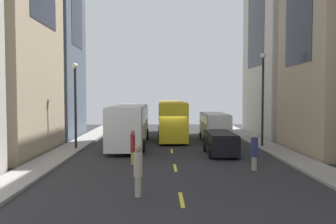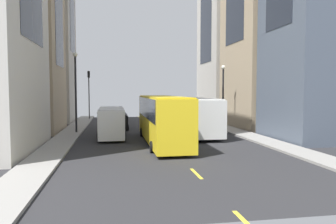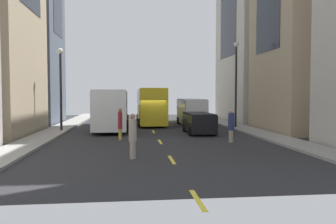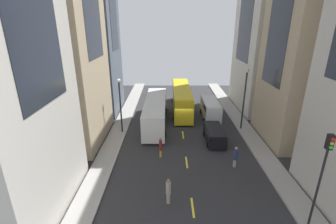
{
  "view_description": "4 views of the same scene",
  "coord_description": "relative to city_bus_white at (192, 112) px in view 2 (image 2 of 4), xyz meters",
  "views": [
    {
      "loc": [
        -0.82,
        -28.37,
        4.15
      ],
      "look_at": [
        -0.29,
        -3.29,
        2.96
      ],
      "focal_mm": 36.33,
      "sensor_mm": 36.0,
      "label": 1
    },
    {
      "loc": [
        3.91,
        30.06,
        3.95
      ],
      "look_at": [
        -0.94,
        1.22,
        2.11
      ],
      "focal_mm": 34.99,
      "sensor_mm": 36.0,
      "label": 2
    },
    {
      "loc": [
        -1.89,
        -30.27,
        2.96
      ],
      "look_at": [
        1.77,
        2.26,
        1.32
      ],
      "focal_mm": 36.41,
      "sensor_mm": 36.0,
      "label": 3
    },
    {
      "loc": [
        -1.79,
        -28.94,
        12.61
      ],
      "look_at": [
        -1.82,
        -1.29,
        2.27
      ],
      "focal_mm": 25.79,
      "sensor_mm": 36.0,
      "label": 4
    }
  ],
  "objects": [
    {
      "name": "lane_stripe_1",
      "position": [
        3.41,
        -15.23,
        -2.0
      ],
      "size": [
        0.16,
        2.0,
        0.01
      ],
      "primitive_type": "cube",
      "color": "yellow",
      "rests_on": "ground"
    },
    {
      "name": "pedestrian_waiting_curb",
      "position": [
        1.65,
        -14.77,
        -0.9
      ],
      "size": [
        0.37,
        0.37,
        2.09
      ],
      "rotation": [
        0.0,
        0.0,
        4.56
      ],
      "color": "gray",
      "rests_on": "ground"
    },
    {
      "name": "streetlamp_far",
      "position": [
        -3.92,
        -2.62,
        2.16
      ],
      "size": [
        0.44,
        0.44,
        6.5
      ],
      "color": "black",
      "rests_on": "ground"
    },
    {
      "name": "lane_stripe_0",
      "position": [
        3.41,
        -21.23,
        -2.0
      ],
      "size": [
        0.16,
        2.0,
        0.01
      ],
      "primitive_type": "cube",
      "color": "yellow",
      "rests_on": "ground"
    },
    {
      "name": "traffic_light_near_corner",
      "position": [
        10.64,
        -17.22,
        2.7
      ],
      "size": [
        0.32,
        0.44,
        6.65
      ],
      "color": "black",
      "rests_on": "ground"
    },
    {
      "name": "lane_stripe_7",
      "position": [
        3.41,
        20.77,
        -2.0
      ],
      "size": [
        0.16,
        2.0,
        0.01
      ],
      "primitive_type": "cube",
      "color": "yellow",
      "rests_on": "ground"
    },
    {
      "name": "lane_stripe_5",
      "position": [
        3.41,
        8.77,
        -2.0
      ],
      "size": [
        0.16,
        2.0,
        0.01
      ],
      "primitive_type": "cube",
      "color": "yellow",
      "rests_on": "ground"
    },
    {
      "name": "streetcar_yellow",
      "position": [
        3.65,
        5.23,
        0.12
      ],
      "size": [
        2.7,
        12.42,
        3.59
      ],
      "color": "yellow",
      "rests_on": "ground"
    },
    {
      "name": "car_black_0",
      "position": [
        6.79,
        -4.82,
        -1.07
      ],
      "size": [
        2.02,
        4.59,
        1.58
      ],
      "color": "black",
      "rests_on": "ground"
    },
    {
      "name": "ground_plane",
      "position": [
        3.41,
        -0.23,
        -2.01
      ],
      "size": [
        41.74,
        41.74,
        0.0
      ],
      "primitive_type": "plane",
      "color": "#28282B"
    },
    {
      "name": "streetlamp_near",
      "position": [
        10.74,
        -1.61,
        2.66
      ],
      "size": [
        0.44,
        0.44,
        7.42
      ],
      "color": "black",
      "rests_on": "ground"
    },
    {
      "name": "pedestrian_walking_far",
      "position": [
        7.79,
        -9.95,
        -0.93
      ],
      "size": [
        0.39,
        0.39,
        2.06
      ],
      "rotation": [
        0.0,
        0.0,
        2.51
      ],
      "color": "gray",
      "rests_on": "ground"
    },
    {
      "name": "delivery_van_white",
      "position": [
        7.47,
        2.08,
        -0.49
      ],
      "size": [
        2.25,
        5.87,
        2.58
      ],
      "color": "white",
      "rests_on": "ground"
    },
    {
      "name": "lane_stripe_4",
      "position": [
        3.41,
        2.77,
        -2.0
      ],
      "size": [
        0.16,
        2.0,
        0.01
      ],
      "primitive_type": "cube",
      "color": "yellow",
      "rests_on": "ground"
    },
    {
      "name": "city_bus_white",
      "position": [
        0.0,
        0.0,
        0.0
      ],
      "size": [
        2.8,
        12.02,
        3.35
      ],
      "color": "silver",
      "rests_on": "ground"
    },
    {
      "name": "pedestrian_crossing_mid",
      "position": [
        0.89,
        -8.25,
        -0.86
      ],
      "size": [
        0.28,
        0.28,
        2.1
      ],
      "rotation": [
        0.0,
        0.0,
        0.37
      ],
      "color": "gold",
      "rests_on": "ground"
    },
    {
      "name": "lane_stripe_3",
      "position": [
        3.41,
        -3.23,
        -2.0
      ],
      "size": [
        0.16,
        2.0,
        0.01
      ],
      "primitive_type": "cube",
      "color": "yellow",
      "rests_on": "ground"
    },
    {
      "name": "sidewalk_west",
      "position": [
        -4.44,
        -0.23,
        -1.93
      ],
      "size": [
        2.04,
        44.0,
        0.15
      ],
      "primitive_type": "cube",
      "color": "gray",
      "rests_on": "ground"
    },
    {
      "name": "sidewalk_east",
      "position": [
        11.26,
        -0.23,
        -1.93
      ],
      "size": [
        2.04,
        44.0,
        0.15
      ],
      "primitive_type": "cube",
      "color": "gray",
      "rests_on": "ground"
    },
    {
      "name": "lane_stripe_6",
      "position": [
        3.41,
        14.77,
        -2.0
      ],
      "size": [
        0.16,
        2.0,
        0.01
      ],
      "primitive_type": "cube",
      "color": "yellow",
      "rests_on": "ground"
    },
    {
      "name": "lane_stripe_2",
      "position": [
        3.41,
        -9.23,
        -2.0
      ],
      "size": [
        0.16,
        2.0,
        0.01
      ],
      "primitive_type": "cube",
      "color": "yellow",
      "rests_on": "ground"
    }
  ]
}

